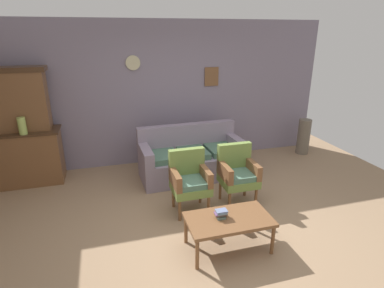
{
  "coord_description": "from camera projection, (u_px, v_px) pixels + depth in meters",
  "views": [
    {
      "loc": [
        -1.16,
        -3.22,
        2.47
      ],
      "look_at": [
        0.08,
        1.09,
        0.85
      ],
      "focal_mm": 29.08,
      "sensor_mm": 36.0,
      "label": 1
    }
  ],
  "objects": [
    {
      "name": "ground_plane",
      "position": [
        209.0,
        233.0,
        4.05
      ],
      "size": [
        7.68,
        7.68,
        0.0
      ],
      "primitive_type": "plane",
      "color": "#997A5B"
    },
    {
      "name": "armchair_near_cabinet",
      "position": [
        237.0,
        172.0,
        4.64
      ],
      "size": [
        0.52,
        0.49,
        0.9
      ],
      "color": "olive",
      "rests_on": "ground"
    },
    {
      "name": "vase_on_cabinet",
      "position": [
        22.0,
        126.0,
        4.93
      ],
      "size": [
        0.12,
        0.12,
        0.28
      ],
      "primitive_type": "cylinder",
      "color": "#A7C15F",
      "rests_on": "side_cabinet"
    },
    {
      "name": "side_cabinet",
      "position": [
        27.0,
        157.0,
        5.28
      ],
      "size": [
        1.16,
        0.55,
        0.93
      ],
      "color": "brown",
      "rests_on": "ground"
    },
    {
      "name": "book_stack_on_table",
      "position": [
        221.0,
        214.0,
        3.63
      ],
      "size": [
        0.15,
        0.1,
        0.1
      ],
      "color": "slate",
      "rests_on": "coffee_table"
    },
    {
      "name": "armchair_by_doorway",
      "position": [
        190.0,
        179.0,
        4.43
      ],
      "size": [
        0.53,
        0.5,
        0.9
      ],
      "color": "olive",
      "rests_on": "ground"
    },
    {
      "name": "wall_back_with_decor",
      "position": [
        166.0,
        94.0,
        5.97
      ],
      "size": [
        6.4,
        0.09,
        2.7
      ],
      "color": "gray",
      "rests_on": "ground"
    },
    {
      "name": "floor_vase_by_wall",
      "position": [
        304.0,
        137.0,
        6.6
      ],
      "size": [
        0.26,
        0.26,
        0.75
      ],
      "primitive_type": "cylinder",
      "color": "#6D6253",
      "rests_on": "ground"
    },
    {
      "name": "coffee_table",
      "position": [
        229.0,
        221.0,
        3.65
      ],
      "size": [
        1.0,
        0.56,
        0.42
      ],
      "color": "brown",
      "rests_on": "ground"
    },
    {
      "name": "floral_couch",
      "position": [
        192.0,
        159.0,
        5.58
      ],
      "size": [
        1.86,
        0.87,
        0.9
      ],
      "color": "gray",
      "rests_on": "ground"
    },
    {
      "name": "cabinet_upper_hutch",
      "position": [
        17.0,
        99.0,
        5.01
      ],
      "size": [
        0.99,
        0.38,
        1.03
      ],
      "color": "brown",
      "rests_on": "side_cabinet"
    }
  ]
}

